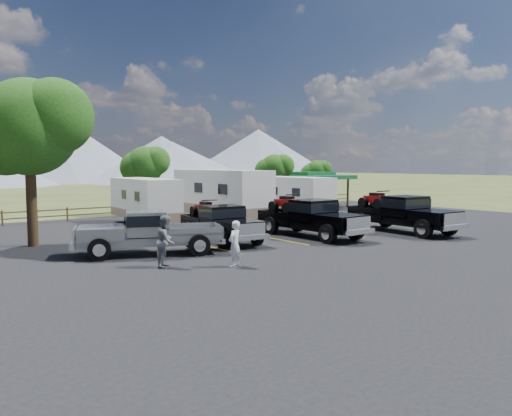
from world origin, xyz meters
TOP-DOWN VIEW (x-y plane):
  - ground at (0.00, 0.00)m, footprint 320.00×320.00m
  - asphalt_lot at (0.00, 3.00)m, footprint 44.00×34.00m
  - stall_lines at (0.00, 4.00)m, footprint 12.12×5.50m
  - tree_big_nw at (-12.55, 9.03)m, footprint 5.54×5.18m
  - tree_ne_a at (8.97, 17.01)m, footprint 3.11×2.92m
  - tree_ne_b at (14.98, 18.01)m, footprint 2.77×2.59m
  - tree_north at (-2.03, 19.02)m, footprint 3.46×3.24m
  - rail_fence at (2.00, 18.50)m, footprint 36.12×0.12m
  - pavilion at (13.00, 17.00)m, footprint 6.20×6.20m
  - rig_left at (-4.65, 4.94)m, footprint 2.64×6.20m
  - rig_center at (-0.04, 3.26)m, footprint 2.43×6.69m
  - rig_right at (5.38, 1.41)m, footprint 2.83×7.05m
  - trailer_left at (-4.88, 13.09)m, footprint 2.76×8.57m
  - trailer_center at (-0.08, 11.61)m, footprint 2.70×9.99m
  - trailer_right at (5.40, 10.75)m, footprint 2.37×8.51m
  - pickup_silver at (-9.10, 3.63)m, footprint 6.54×4.21m
  - person_a at (-7.73, -0.71)m, footprint 0.75×0.64m
  - person_b at (-9.77, 0.85)m, footprint 1.19×1.20m

SIDE VIEW (x-z plane):
  - ground at x=0.00m, z-range 0.00..0.00m
  - asphalt_lot at x=0.00m, z-range 0.00..0.04m
  - stall_lines at x=0.00m, z-range 0.04..0.05m
  - rail_fence at x=2.00m, z-range 0.11..1.11m
  - person_a at x=-7.73m, z-range 0.04..1.78m
  - rig_left at x=-4.65m, z-range 0.00..2.01m
  - person_b at x=-9.77m, z-range 0.04..1.99m
  - pickup_silver at x=-9.10m, z-range 0.08..1.95m
  - rig_center at x=-0.04m, z-range 0.00..2.22m
  - rig_right at x=5.38m, z-range 0.00..2.30m
  - trailer_right at x=5.40m, z-range 0.11..3.07m
  - trailer_left at x=-4.88m, z-range 0.11..3.08m
  - trailer_center at x=-0.08m, z-range 0.12..3.60m
  - pavilion at x=13.00m, z-range 1.18..4.40m
  - tree_ne_b at x=14.98m, z-range 0.99..5.26m
  - tree_ne_a at x=8.97m, z-range 1.10..5.86m
  - tree_north at x=-2.03m, z-range 1.21..6.46m
  - tree_big_nw at x=-12.55m, z-range 1.68..9.52m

